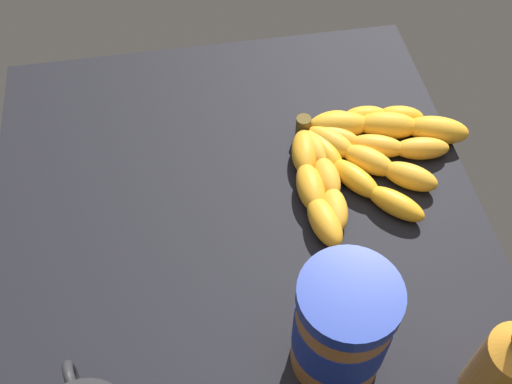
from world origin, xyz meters
TOP-DOWN VIEW (x-y plane):
  - ground_plane at (0.00, 0.00)cm, footprint 72.50×60.32cm
  - banana_bunch at (9.67, -16.59)cm, footprint 22.26×25.01cm
  - peanut_butter_jar at (-15.80, -7.26)cm, footprint 9.58×9.58cm
  - honey_bottle at (-21.84, -21.69)cm, footprint 5.76×5.76cm

SIDE VIEW (x-z plane):
  - ground_plane at x=0.00cm, z-range -3.77..0.00cm
  - banana_bunch at x=9.67cm, z-range -0.22..3.44cm
  - honey_bottle at x=-21.84cm, z-range -0.73..13.48cm
  - peanut_butter_jar at x=-15.80cm, z-range -0.05..14.65cm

